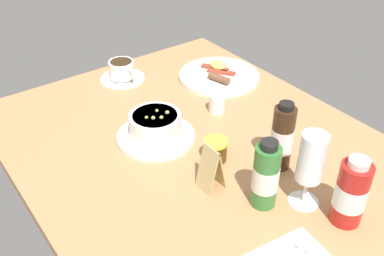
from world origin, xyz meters
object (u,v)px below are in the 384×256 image
at_px(porridge_bowl, 156,127).
at_px(sauce_bottle_red, 351,193).
at_px(coffee_cup, 122,71).
at_px(sauce_bottle_green, 266,176).
at_px(wine_glass, 311,161).
at_px(menu_card, 212,167).
at_px(creamer_jug, 217,103).
at_px(breakfast_plate, 219,75).
at_px(sauce_bottle_brown, 282,138).
at_px(jam_jar, 217,149).

height_order(porridge_bowl, sauce_bottle_red, sauce_bottle_red).
relative_size(coffee_cup, sauce_bottle_green, 0.86).
distance_m(wine_glass, menu_card, 0.21).
bearing_deg(menu_card, creamer_jug, 138.78).
distance_m(creamer_jug, wine_glass, 0.41).
distance_m(coffee_cup, sauce_bottle_red, 0.80).
xyz_separation_m(wine_glass, breakfast_plate, (-0.54, 0.21, -0.10)).
distance_m(coffee_cup, sauce_bottle_green, 0.67).
xyz_separation_m(wine_glass, menu_card, (-0.16, -0.13, -0.06)).
height_order(creamer_jug, sauce_bottle_brown, sauce_bottle_brown).
relative_size(creamer_jug, jam_jar, 0.98).
relative_size(porridge_bowl, coffee_cup, 1.44).
relative_size(sauce_bottle_brown, menu_card, 1.65).
xyz_separation_m(creamer_jug, jam_jar, (0.16, -0.13, 0.00)).
bearing_deg(jam_jar, coffee_cup, 178.48).
relative_size(porridge_bowl, breakfast_plate, 0.79).
bearing_deg(porridge_bowl, jam_jar, 25.30).
xyz_separation_m(jam_jar, sauce_bottle_brown, (0.11, 0.10, 0.05)).
relative_size(porridge_bowl, menu_card, 1.91).
bearing_deg(coffee_cup, sauce_bottle_red, 5.14).
distance_m(sauce_bottle_brown, sauce_bottle_green, 0.14).
relative_size(sauce_bottle_brown, breakfast_plate, 0.68).
relative_size(jam_jar, sauce_bottle_red, 0.37).
xyz_separation_m(sauce_bottle_red, breakfast_plate, (-0.63, 0.18, -0.06)).
height_order(sauce_bottle_red, sauce_bottle_brown, sauce_bottle_brown).
bearing_deg(creamer_jug, sauce_bottle_brown, -6.74).
distance_m(sauce_bottle_green, breakfast_plate, 0.57).
relative_size(coffee_cup, breakfast_plate, 0.55).
bearing_deg(sauce_bottle_green, coffee_cup, 177.52).
relative_size(breakfast_plate, menu_card, 2.41).
distance_m(creamer_jug, sauce_bottle_green, 0.37).
bearing_deg(sauce_bottle_red, sauce_bottle_green, -143.20).
bearing_deg(sauce_bottle_green, breakfast_plate, 150.38).
height_order(jam_jar, breakfast_plate, jam_jar).
relative_size(creamer_jug, sauce_bottle_red, 0.37).
relative_size(wine_glass, sauce_bottle_brown, 1.01).
bearing_deg(sauce_bottle_brown, coffee_cup, -171.61).
bearing_deg(sauce_bottle_brown, wine_glass, -20.58).
distance_m(porridge_bowl, jam_jar, 0.17).
xyz_separation_m(jam_jar, sauce_bottle_green, (0.18, -0.02, 0.05)).
relative_size(porridge_bowl, sauce_bottle_red, 1.28).
bearing_deg(breakfast_plate, sauce_bottle_brown, -21.03).
height_order(porridge_bowl, breakfast_plate, porridge_bowl).
relative_size(sauce_bottle_red, sauce_bottle_brown, 0.90).
height_order(sauce_bottle_brown, breakfast_plate, sauce_bottle_brown).
distance_m(porridge_bowl, creamer_jug, 0.21).
distance_m(porridge_bowl, wine_glass, 0.41).
xyz_separation_m(porridge_bowl, sauce_bottle_green, (0.33, 0.06, 0.04)).
distance_m(creamer_jug, sauce_bottle_brown, 0.28).
xyz_separation_m(coffee_cup, breakfast_plate, (0.17, 0.25, -0.02)).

